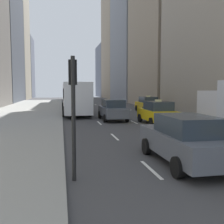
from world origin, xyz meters
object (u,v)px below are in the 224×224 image
taxi_lead (157,113)px  sedan_silver_behind (113,110)px  taxi_third (148,104)px  city_bus (75,97)px  sedan_black_near (185,139)px  traffic_light_pole (73,98)px

taxi_lead → sedan_silver_behind: 4.16m
taxi_lead → taxi_third: (2.80, 10.50, 0.00)m
city_bus → sedan_silver_behind: bearing=-66.9°
sedan_black_near → city_bus: (-2.81, 19.77, 0.90)m
traffic_light_pole → sedan_silver_behind: bearing=74.3°
taxi_third → sedan_black_near: size_ratio=0.94×
taxi_third → traffic_light_pole: 23.57m
city_bus → traffic_light_pole: bearing=-93.2°
sedan_black_near → traffic_light_pole: bearing=-167.3°
city_bus → traffic_light_pole: traffic_light_pole is taller
taxi_lead → city_bus: size_ratio=0.38×
taxi_lead → taxi_third: same height
sedan_silver_behind → traffic_light_pole: traffic_light_pole is taller
taxi_lead → traffic_light_pole: bearing=-121.6°
taxi_third → sedan_silver_behind: bearing=-127.0°
city_bus → traffic_light_pole: size_ratio=3.23×
sedan_silver_behind → traffic_light_pole: bearing=-105.7°
taxi_lead → sedan_black_near: (-2.80, -10.10, 0.01)m
sedan_silver_behind → city_bus: (-2.81, 6.59, 0.89)m
sedan_black_near → sedan_silver_behind: sedan_silver_behind is taller
taxi_third → sedan_black_near: bearing=-105.2°
taxi_lead → city_bus: 11.22m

